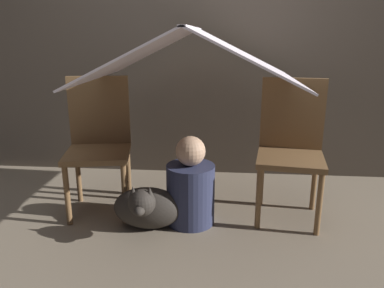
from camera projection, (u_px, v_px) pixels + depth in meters
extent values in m
plane|color=gray|center=(190.00, 225.00, 2.43)|extent=(8.80, 8.80, 0.00)
cube|color=#4C4238|center=(201.00, 26.00, 3.04)|extent=(7.00, 0.05, 2.50)
cylinder|color=brown|center=(67.00, 196.00, 2.38)|extent=(0.04, 0.04, 0.40)
cylinder|color=brown|center=(125.00, 194.00, 2.41)|extent=(0.04, 0.04, 0.40)
cylinder|color=brown|center=(78.00, 175.00, 2.72)|extent=(0.04, 0.04, 0.40)
cylinder|color=brown|center=(128.00, 174.00, 2.76)|extent=(0.04, 0.04, 0.40)
cube|color=brown|center=(98.00, 154.00, 2.50)|extent=(0.49, 0.49, 0.04)
cube|color=brown|center=(99.00, 110.00, 2.62)|extent=(0.42, 0.10, 0.48)
cylinder|color=brown|center=(259.00, 199.00, 2.33)|extent=(0.04, 0.04, 0.40)
cylinder|color=brown|center=(319.00, 205.00, 2.25)|extent=(0.04, 0.04, 0.40)
cylinder|color=brown|center=(261.00, 178.00, 2.67)|extent=(0.04, 0.04, 0.40)
cylinder|color=brown|center=(314.00, 183.00, 2.59)|extent=(0.04, 0.04, 0.40)
cube|color=brown|center=(290.00, 159.00, 2.40)|extent=(0.47, 0.47, 0.04)
cube|color=brown|center=(292.00, 114.00, 2.51)|extent=(0.42, 0.09, 0.48)
cube|color=silver|center=(141.00, 54.00, 2.30)|extent=(0.64, 1.12, 0.32)
cube|color=silver|center=(245.00, 55.00, 2.24)|extent=(0.64, 1.12, 0.32)
cube|color=silver|center=(192.00, 28.00, 2.23)|extent=(0.04, 1.12, 0.01)
cylinder|color=#2D3351|center=(190.00, 194.00, 2.41)|extent=(0.31, 0.31, 0.39)
sphere|color=#D6A884|center=(190.00, 151.00, 2.33)|extent=(0.19, 0.19, 0.19)
ellipsoid|color=#332D28|center=(148.00, 208.00, 2.36)|extent=(0.44, 0.23, 0.27)
sphere|color=#332D28|center=(142.00, 203.00, 2.17)|extent=(0.16, 0.16, 0.16)
ellipsoid|color=#332D28|center=(139.00, 211.00, 2.11)|extent=(0.06, 0.08, 0.06)
cone|color=#332D28|center=(133.00, 192.00, 2.16)|extent=(0.06, 0.06, 0.07)
cone|color=#332D28|center=(150.00, 193.00, 2.15)|extent=(0.06, 0.06, 0.07)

